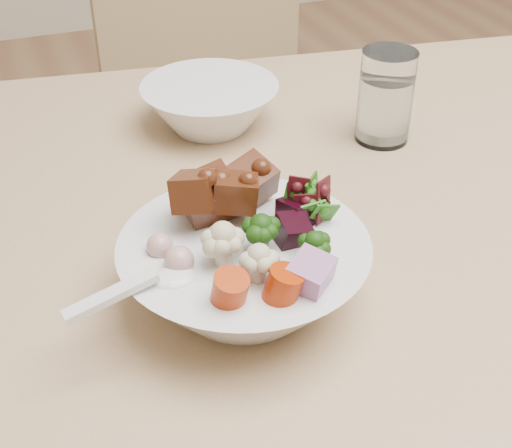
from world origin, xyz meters
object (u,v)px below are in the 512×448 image
Objects in this scene: side_bowl at (210,106)px; chair_far at (223,139)px; food_bowl at (246,267)px; water_glass at (385,100)px.

chair_far is at bearing 70.57° from side_bowl.
food_bowl is at bearing -107.85° from chair_far.
food_bowl is at bearing -102.27° from side_bowl.
water_glass is at bearing -29.03° from side_bowl.
food_bowl is at bearing -139.32° from water_glass.
chair_far is at bearing 93.96° from water_glass.
side_bowl is at bearing 77.73° from food_bowl.
water_glass is (0.25, 0.22, 0.01)m from food_bowl.
chair_far reaches higher than water_glass.
chair_far is 5.24× the size of side_bowl.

